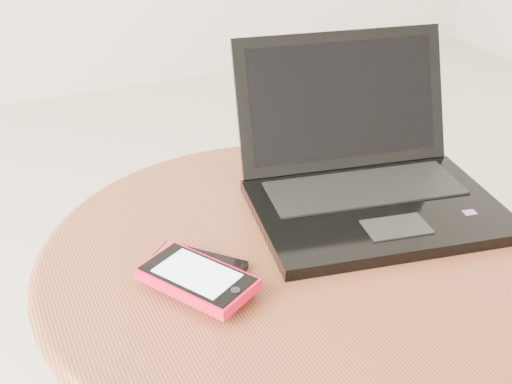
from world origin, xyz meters
name	(u,v)px	position (x,y,z in m)	size (l,w,h in m)	color
table	(285,314)	(0.01, 0.03, 0.39)	(0.62, 0.62, 0.49)	brown
laptop	(366,176)	(0.16, 0.09, 0.53)	(0.37, 0.35, 0.20)	black
phone_black	(196,267)	(-0.11, 0.03, 0.50)	(0.12, 0.12, 0.01)	black
phone_pink	(197,278)	(-0.12, 0.00, 0.51)	(0.12, 0.14, 0.02)	#F90C37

